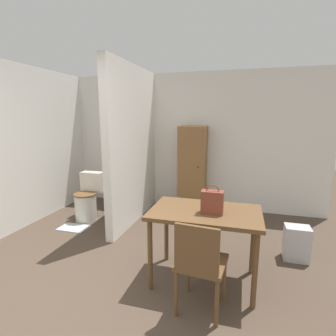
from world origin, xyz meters
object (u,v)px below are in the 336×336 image
Objects in this scene: handbag at (212,202)px; wooden_cabinet at (192,169)px; wooden_chair at (200,262)px; toilet at (88,199)px; space_heater at (296,243)px; dining_table at (205,219)px.

wooden_cabinet is (-0.60, 2.15, -0.12)m from handbag.
handbag is 0.19× the size of wooden_cabinet.
toilet is at bearing 148.19° from wooden_chair.
wooden_chair reaches higher than space_heater.
dining_table is 0.23m from handbag.
dining_table is 1.28× the size of wooden_chair.
space_heater is (1.54, -1.36, -0.57)m from wooden_cabinet.
dining_table is at bearing -144.55° from space_heater.
dining_table is at bearing 99.16° from wooden_chair.
dining_table is at bearing 140.52° from handbag.
wooden_cabinet is at bearing 104.17° from dining_table.
toilet is 3.20m from space_heater.
dining_table is 2.62× the size of space_heater.
space_heater is at bearing 35.45° from dining_table.
dining_table is 2.15m from wooden_cabinet.
wooden_chair is at bearing -96.08° from handbag.
space_heater is at bearing -8.36° from toilet.
wooden_chair is at bearing -77.75° from wooden_cabinet.
wooden_chair is 1.12× the size of toilet.
dining_table is 0.71× the size of wooden_cabinet.
space_heater is (0.99, 1.20, -0.27)m from wooden_chair.
toilet is 0.50× the size of wooden_cabinet.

